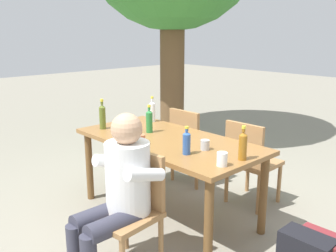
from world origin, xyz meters
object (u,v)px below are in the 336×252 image
(chair_far_left, at_px, (191,142))
(bottle_green, at_px, (149,121))
(chair_far_right, at_px, (250,159))
(cup_steel, at_px, (205,145))
(dining_table, at_px, (168,148))
(cup_terracotta, at_px, (141,140))
(bottle_blue, at_px, (187,142))
(chair_near_right, at_px, (131,205))
(cup_white, at_px, (222,159))
(bottle_olive, at_px, (102,116))
(bottle_clear, at_px, (152,111))
(person_in_white_shirt, at_px, (119,188))
(bottle_amber, at_px, (243,145))

(chair_far_left, xyz_separation_m, bottle_green, (0.11, -0.72, 0.39))
(chair_far_right, relative_size, cup_steel, 10.28)
(dining_table, height_order, cup_terracotta, cup_terracotta)
(bottle_blue, xyz_separation_m, bottle_green, (-0.71, 0.21, 0.02))
(chair_near_right, bearing_deg, dining_table, 118.10)
(chair_far_left, distance_m, cup_white, 1.54)
(bottle_green, bearing_deg, chair_far_right, 46.20)
(chair_far_right, distance_m, cup_steel, 0.80)
(bottle_olive, bearing_deg, bottle_clear, 79.22)
(dining_table, bearing_deg, bottle_clear, 151.21)
(person_in_white_shirt, xyz_separation_m, bottle_blue, (0.02, 0.65, 0.20))
(chair_far_right, xyz_separation_m, bottle_amber, (0.41, -0.71, 0.39))
(bottle_olive, xyz_separation_m, cup_steel, (1.16, 0.23, -0.09))
(chair_near_right, relative_size, cup_white, 8.45)
(bottle_blue, xyz_separation_m, cup_steel, (0.03, 0.19, -0.06))
(person_in_white_shirt, relative_size, cup_steel, 13.93)
(bottle_amber, xyz_separation_m, cup_steel, (-0.36, -0.02, -0.07))
(cup_white, bearing_deg, bottle_blue, 179.72)
(person_in_white_shirt, xyz_separation_m, bottle_clear, (-1.00, 1.18, 0.22))
(bottle_blue, bearing_deg, person_in_white_shirt, -92.02)
(cup_white, bearing_deg, cup_steel, 149.87)
(bottle_amber, relative_size, bottle_clear, 0.97)
(cup_terracotta, xyz_separation_m, cup_steel, (0.48, 0.30, -0.00))
(cup_steel, bearing_deg, dining_table, 179.90)
(bottle_amber, distance_m, bottle_olive, 1.54)
(person_in_white_shirt, height_order, bottle_blue, person_in_white_shirt)
(dining_table, distance_m, person_in_white_shirt, 0.94)
(cup_white, bearing_deg, dining_table, 165.97)
(person_in_white_shirt, bearing_deg, chair_far_right, 89.94)
(chair_far_right, bearing_deg, bottle_olive, -138.92)
(chair_far_right, xyz_separation_m, bottle_olive, (-1.11, -0.97, 0.40))
(bottle_green, bearing_deg, cup_white, -11.37)
(bottle_blue, bearing_deg, cup_white, -0.28)
(chair_far_right, xyz_separation_m, cup_steel, (0.05, -0.74, 0.31))
(person_in_white_shirt, xyz_separation_m, cup_steel, (0.05, 0.84, 0.15))
(cup_steel, bearing_deg, bottle_clear, 162.49)
(chair_far_left, bearing_deg, dining_table, -61.49)
(chair_near_right, relative_size, bottle_olive, 2.86)
(chair_near_right, xyz_separation_m, bottle_green, (-0.68, 0.75, 0.39))
(bottle_green, relative_size, cup_steel, 3.22)
(bottle_blue, distance_m, cup_white, 0.37)
(person_in_white_shirt, bearing_deg, bottle_olive, 151.27)
(bottle_clear, bearing_deg, cup_steel, -17.51)
(bottle_amber, height_order, bottle_green, bottle_green)
(cup_white, bearing_deg, chair_near_right, -126.19)
(dining_table, xyz_separation_m, bottle_blue, (0.42, -0.20, 0.19))
(bottle_olive, relative_size, bottle_blue, 1.32)
(chair_far_right, bearing_deg, bottle_amber, -60.31)
(bottle_blue, height_order, bottle_green, bottle_green)
(dining_table, bearing_deg, bottle_blue, -24.70)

